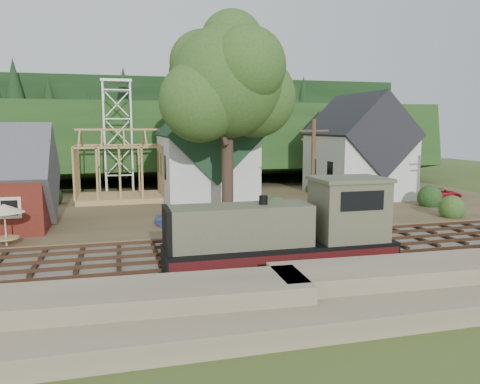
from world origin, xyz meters
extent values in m
plane|color=#384C1E|center=(0.00, 0.00, 0.00)|extent=(140.00, 140.00, 0.00)
cube|color=#7F7259|center=(0.00, -8.50, 0.00)|extent=(64.00, 5.00, 1.60)
cube|color=#726B5B|center=(0.00, 0.00, 0.08)|extent=(64.00, 11.00, 0.16)
cube|color=brown|center=(0.00, 18.00, 0.15)|extent=(64.00, 26.00, 0.30)
cube|color=#1E3F19|center=(0.00, 42.00, 0.00)|extent=(70.00, 28.96, 12.74)
cube|color=black|center=(0.00, 58.00, 0.00)|extent=(80.00, 20.00, 12.00)
cube|color=silver|center=(2.00, 20.00, 3.50)|extent=(8.00, 12.00, 6.40)
cube|color=#1B3C26|center=(2.00, 20.00, 6.70)|extent=(8.40, 12.96, 8.40)
cube|color=silver|center=(2.00, 14.00, 8.70)|extent=(2.40, 2.40, 4.00)
cone|color=#1B3C26|center=(2.00, 14.00, 12.00)|extent=(5.37, 5.37, 2.60)
cube|color=silver|center=(18.00, 19.00, 3.50)|extent=(8.00, 10.00, 6.40)
cube|color=black|center=(18.00, 19.00, 6.70)|extent=(8.40, 10.80, 8.40)
cube|color=tan|center=(-6.00, 22.00, 0.55)|extent=(8.00, 6.00, 0.50)
cube|color=tan|center=(-6.00, 22.00, 7.20)|extent=(8.00, 0.18, 0.18)
cube|color=silver|center=(-7.40, 26.60, 6.30)|extent=(0.18, 0.18, 12.00)
cube|color=silver|center=(-4.60, 26.60, 6.30)|extent=(0.18, 0.18, 12.00)
cube|color=silver|center=(-7.40, 29.40, 6.30)|extent=(0.18, 0.18, 12.00)
cube|color=silver|center=(-4.60, 29.40, 6.30)|extent=(0.18, 0.18, 12.00)
cube|color=silver|center=(-6.00, 28.00, 12.30)|extent=(3.20, 3.20, 0.25)
cylinder|color=#38281E|center=(2.00, 10.00, 4.30)|extent=(0.90, 0.90, 8.00)
sphere|color=#33511E|center=(2.00, 10.00, 10.80)|extent=(8.40, 8.40, 8.40)
sphere|color=#33511E|center=(4.50, 11.00, 9.80)|extent=(6.40, 6.40, 6.40)
sphere|color=#33511E|center=(-0.20, 9.20, 9.30)|extent=(6.00, 6.00, 6.00)
cylinder|color=#4C331E|center=(7.00, 5.20, 4.00)|extent=(0.28, 0.28, 8.00)
cube|color=#4C331E|center=(7.00, 5.20, 7.20)|extent=(2.20, 0.12, 0.12)
cube|color=#4C331E|center=(7.00, 5.20, 6.60)|extent=(1.80, 0.12, 0.12)
cube|color=black|center=(1.76, -3.00, 0.33)|extent=(11.76, 2.45, 0.34)
cube|color=black|center=(1.76, -3.00, 1.05)|extent=(11.76, 2.84, 1.08)
cube|color=#4D513A|center=(-0.40, -3.00, 2.62)|extent=(7.05, 2.25, 2.06)
cube|color=#4D513A|center=(5.48, -3.00, 3.16)|extent=(3.53, 2.74, 3.14)
cube|color=#4D513A|center=(5.48, -3.00, 4.77)|extent=(3.72, 2.94, 0.20)
cube|color=black|center=(5.48, -4.39, 3.84)|extent=(2.35, 0.06, 0.98)
cube|color=#3D0D0E|center=(1.76, -4.44, 1.05)|extent=(11.76, 0.04, 0.69)
cube|color=#3D0D0E|center=(1.76, -1.56, 1.05)|extent=(11.76, 0.04, 0.69)
cylinder|color=black|center=(0.78, -3.00, 3.74)|extent=(0.43, 0.43, 0.69)
imported|color=#5D7AC9|center=(-2.27, 7.80, 0.88)|extent=(3.16, 3.54, 1.16)
imported|color=#B10E19|center=(25.28, 14.85, 0.83)|extent=(4.19, 3.05, 1.06)
cylinder|color=silver|center=(-12.89, 5.50, 1.45)|extent=(0.10, 0.10, 2.30)
cylinder|color=tan|center=(-12.89, 5.50, 0.77)|extent=(1.47, 1.47, 0.08)
cone|color=beige|center=(-12.89, 5.50, 2.60)|extent=(2.30, 2.30, 0.52)
camera|label=1|loc=(-6.20, -24.92, 7.49)|focal=35.00mm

